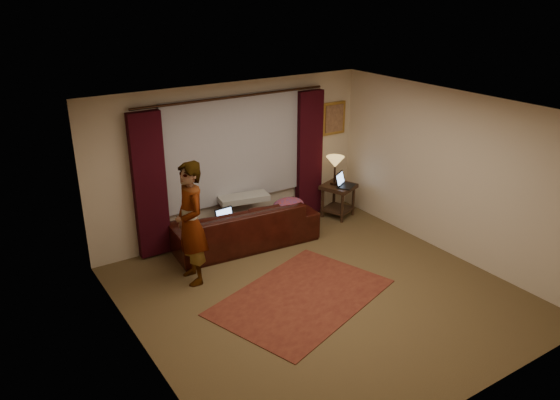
% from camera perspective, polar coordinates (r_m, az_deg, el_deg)
% --- Properties ---
extents(floor, '(5.00, 5.00, 0.01)m').
position_cam_1_polar(floor, '(7.79, 4.27, -9.81)').
color(floor, brown).
rests_on(floor, ground).
extents(ceiling, '(5.00, 5.00, 0.02)m').
position_cam_1_polar(ceiling, '(6.80, 4.88, 9.23)').
color(ceiling, silver).
rests_on(ceiling, ground).
extents(wall_back, '(5.00, 0.02, 2.60)m').
position_cam_1_polar(wall_back, '(9.17, -4.97, 4.15)').
color(wall_back, beige).
rests_on(wall_back, ground).
extents(wall_front, '(5.00, 0.02, 2.60)m').
position_cam_1_polar(wall_front, '(5.64, 20.32, -9.15)').
color(wall_front, beige).
rests_on(wall_front, ground).
extents(wall_left, '(0.02, 5.00, 2.60)m').
position_cam_1_polar(wall_left, '(6.13, -14.48, -5.85)').
color(wall_left, beige).
rests_on(wall_left, ground).
extents(wall_right, '(0.02, 5.00, 2.60)m').
position_cam_1_polar(wall_right, '(8.85, 17.54, 2.53)').
color(wall_right, beige).
rests_on(wall_right, ground).
extents(sheer_curtain, '(2.50, 0.05, 1.80)m').
position_cam_1_polar(sheer_curtain, '(9.06, -4.83, 5.26)').
color(sheer_curtain, '#A4A3AB').
rests_on(sheer_curtain, wall_back).
extents(drape_left, '(0.50, 0.14, 2.30)m').
position_cam_1_polar(drape_left, '(8.55, -13.47, 1.43)').
color(drape_left, black).
rests_on(drape_left, floor).
extents(drape_right, '(0.50, 0.14, 2.30)m').
position_cam_1_polar(drape_right, '(9.88, 3.05, 4.78)').
color(drape_right, black).
rests_on(drape_right, floor).
extents(curtain_rod, '(0.04, 0.04, 3.40)m').
position_cam_1_polar(curtain_rod, '(8.81, -4.86, 10.68)').
color(curtain_rod, black).
rests_on(curtain_rod, wall_back).
extents(picture_frame, '(0.50, 0.04, 0.60)m').
position_cam_1_polar(picture_frame, '(10.14, 5.63, 8.50)').
color(picture_frame, '#B08233').
rests_on(picture_frame, wall_back).
extents(sofa, '(2.47, 1.23, 0.96)m').
position_cam_1_polar(sofa, '(8.97, -3.80, -1.82)').
color(sofa, black).
rests_on(sofa, floor).
extents(throw_blanket, '(0.89, 0.48, 0.10)m').
position_cam_1_polar(throw_blanket, '(9.05, -3.85, 1.72)').
color(throw_blanket, '#9E9E97').
rests_on(throw_blanket, sofa).
extents(clothing_pile, '(0.62, 0.52, 0.23)m').
position_cam_1_polar(clothing_pile, '(9.11, 0.88, -0.59)').
color(clothing_pile, '#703049').
rests_on(clothing_pile, sofa).
extents(laptop_sofa, '(0.35, 0.37, 0.23)m').
position_cam_1_polar(laptop_sofa, '(8.70, -5.45, -1.82)').
color(laptop_sofa, black).
rests_on(laptop_sofa, sofa).
extents(area_rug, '(2.79, 2.28, 0.01)m').
position_cam_1_polar(area_rug, '(7.70, 2.27, -10.10)').
color(area_rug, maroon).
rests_on(area_rug, floor).
extents(end_table, '(0.70, 0.70, 0.62)m').
position_cam_1_polar(end_table, '(10.15, 6.08, -0.06)').
color(end_table, black).
rests_on(end_table, floor).
extents(tiffany_lamp, '(0.44, 0.44, 0.53)m').
position_cam_1_polar(tiffany_lamp, '(9.97, 5.75, 3.08)').
color(tiffany_lamp, olive).
rests_on(tiffany_lamp, end_table).
extents(laptop_table, '(0.49, 0.50, 0.25)m').
position_cam_1_polar(laptop_table, '(9.93, 6.97, 2.08)').
color(laptop_table, black).
rests_on(laptop_table, end_table).
extents(person, '(0.57, 0.57, 1.81)m').
position_cam_1_polar(person, '(7.80, -9.31, -2.43)').
color(person, '#9E9E97').
rests_on(person, floor).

